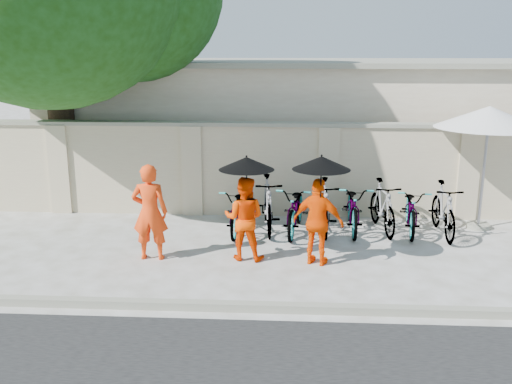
# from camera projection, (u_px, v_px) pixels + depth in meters

# --- Properties ---
(ground) EXTENTS (80.00, 80.00, 0.00)m
(ground) POSITION_uv_depth(u_px,v_px,m) (222.00, 266.00, 9.84)
(ground) COLOR silver
(kerb) EXTENTS (40.00, 0.16, 0.12)m
(kerb) POSITION_uv_depth(u_px,v_px,m) (208.00, 306.00, 8.18)
(kerb) COLOR gray
(kerb) RESTS_ON ground
(compound_wall) EXTENTS (20.00, 0.30, 2.00)m
(compound_wall) POSITION_uv_depth(u_px,v_px,m) (282.00, 171.00, 12.64)
(compound_wall) COLOR #C4BA95
(compound_wall) RESTS_ON ground
(building_behind) EXTENTS (14.00, 6.00, 3.20)m
(building_behind) POSITION_uv_depth(u_px,v_px,m) (320.00, 122.00, 16.11)
(building_behind) COLOR beige
(building_behind) RESTS_ON ground
(monk_left) EXTENTS (0.64, 0.43, 1.72)m
(monk_left) POSITION_uv_depth(u_px,v_px,m) (150.00, 212.00, 9.98)
(monk_left) COLOR #FF3E0F
(monk_left) RESTS_ON ground
(monk_center) EXTENTS (0.80, 0.67, 1.50)m
(monk_center) POSITION_uv_depth(u_px,v_px,m) (244.00, 218.00, 10.00)
(monk_center) COLOR #F63F00
(monk_center) RESTS_ON ground
(parasol_center) EXTENTS (0.96, 0.96, 1.01)m
(parasol_center) POSITION_uv_depth(u_px,v_px,m) (247.00, 163.00, 9.68)
(parasol_center) COLOR black
(parasol_center) RESTS_ON ground
(monk_right) EXTENTS (0.97, 0.67, 1.52)m
(monk_right) POSITION_uv_depth(u_px,v_px,m) (318.00, 222.00, 9.75)
(monk_right) COLOR #FF4C00
(monk_right) RESTS_ON ground
(parasol_right) EXTENTS (0.98, 0.98, 1.06)m
(parasol_right) POSITION_uv_depth(u_px,v_px,m) (321.00, 163.00, 9.41)
(parasol_right) COLOR black
(parasol_right) RESTS_ON ground
(patio_umbrella) EXTENTS (2.69, 2.69, 2.54)m
(patio_umbrella) POSITION_uv_depth(u_px,v_px,m) (489.00, 118.00, 11.33)
(patio_umbrella) COLOR gray
(patio_umbrella) RESTS_ON ground
(bike_0) EXTENTS (0.72, 1.83, 0.95)m
(bike_0) POSITION_uv_depth(u_px,v_px,m) (239.00, 209.00, 11.56)
(bike_0) COLOR gray
(bike_0) RESTS_ON ground
(bike_1) EXTENTS (0.70, 1.91, 1.12)m
(bike_1) POSITION_uv_depth(u_px,v_px,m) (268.00, 204.00, 11.61)
(bike_1) COLOR gray
(bike_1) RESTS_ON ground
(bike_2) EXTENTS (0.92, 1.99, 1.01)m
(bike_2) POSITION_uv_depth(u_px,v_px,m) (296.00, 208.00, 11.51)
(bike_2) COLOR gray
(bike_2) RESTS_ON ground
(bike_3) EXTENTS (0.52, 1.79, 1.07)m
(bike_3) POSITION_uv_depth(u_px,v_px,m) (325.00, 206.00, 11.54)
(bike_3) COLOR gray
(bike_3) RESTS_ON ground
(bike_4) EXTENTS (0.72, 1.93, 1.00)m
(bike_4) POSITION_uv_depth(u_px,v_px,m) (353.00, 207.00, 11.62)
(bike_4) COLOR gray
(bike_4) RESTS_ON ground
(bike_5) EXTENTS (0.70, 1.80, 1.05)m
(bike_5) POSITION_uv_depth(u_px,v_px,m) (382.00, 206.00, 11.57)
(bike_5) COLOR gray
(bike_5) RESTS_ON ground
(bike_6) EXTENTS (0.86, 1.88, 0.95)m
(bike_6) POSITION_uv_depth(u_px,v_px,m) (411.00, 209.00, 11.54)
(bike_6) COLOR gray
(bike_6) RESTS_ON ground
(bike_7) EXTENTS (0.52, 1.78, 1.07)m
(bike_7) POSITION_uv_depth(u_px,v_px,m) (443.00, 210.00, 11.31)
(bike_7) COLOR gray
(bike_7) RESTS_ON ground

